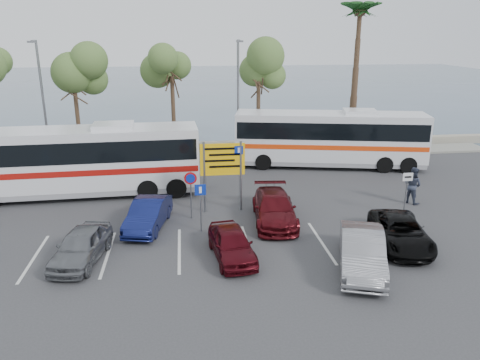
{
  "coord_description": "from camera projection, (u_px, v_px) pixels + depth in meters",
  "views": [
    {
      "loc": [
        -0.83,
        -18.82,
        8.71
      ],
      "look_at": [
        1.84,
        3.0,
        1.67
      ],
      "focal_mm": 35.0,
      "sensor_mm": 36.0,
      "label": 1
    }
  ],
  "objects": [
    {
      "name": "pedestrian_far",
      "position": [
        413.0,
        185.0,
        24.52
      ],
      "size": [
        1.12,
        1.2,
        1.96
      ],
      "primitive_type": "imported",
      "rotation": [
        0.0,
        0.0,
        2.1
      ],
      "color": "#31374A",
      "rests_on": "ground"
    },
    {
      "name": "direction_sign",
      "position": [
        223.0,
        165.0,
        22.94
      ],
      "size": [
        2.2,
        0.12,
        3.6
      ],
      "color": "slate",
      "rests_on": "ground"
    },
    {
      "name": "sign_taxi",
      "position": [
        406.0,
        188.0,
        22.66
      ],
      "size": [
        0.5,
        0.07,
        2.2
      ],
      "color": "slate",
      "rests_on": "ground"
    },
    {
      "name": "tree_mid",
      "position": [
        171.0,
        63.0,
        31.58
      ],
      "size": [
        3.2,
        3.2,
        8.0
      ],
      "color": "#382619",
      "rests_on": "kerb_strip"
    },
    {
      "name": "suv_black",
      "position": [
        401.0,
        232.0,
        19.71
      ],
      "size": [
        2.77,
        4.68,
        1.22
      ],
      "primitive_type": "imported",
      "rotation": [
        0.0,
        0.0,
        -0.18
      ],
      "color": "black",
      "rests_on": "ground"
    },
    {
      "name": "kerb_strip",
      "position": [
        196.0,
        156.0,
        33.76
      ],
      "size": [
        44.0,
        2.4,
        0.15
      ],
      "primitive_type": "cube",
      "color": "gray",
      "rests_on": "ground"
    },
    {
      "name": "sea",
      "position": [
        187.0,
        86.0,
        77.27
      ],
      "size": [
        140.0,
        140.0,
        0.0
      ],
      "primitive_type": "plane",
      "color": "#405967",
      "rests_on": "ground"
    },
    {
      "name": "car_silver_b",
      "position": [
        362.0,
        251.0,
        17.67
      ],
      "size": [
        2.88,
        4.79,
        1.49
      ],
      "primitive_type": "imported",
      "rotation": [
        0.0,
        0.0,
        -0.31
      ],
      "color": "gray",
      "rests_on": "ground"
    },
    {
      "name": "lane_markings",
      "position": [
        181.0,
        250.0,
        19.47
      ],
      "size": [
        12.02,
        4.2,
        0.01
      ],
      "primitive_type": null,
      "color": "silver",
      "rests_on": "ground"
    },
    {
      "name": "car_silver_a",
      "position": [
        81.0,
        246.0,
        18.33
      ],
      "size": [
        2.24,
        4.08,
        1.31
      ],
      "primitive_type": "imported",
      "rotation": [
        0.0,
        0.0,
        -0.19
      ],
      "color": "slate",
      "rests_on": "ground"
    },
    {
      "name": "ground",
      "position": [
        207.0,
        238.0,
        20.55
      ],
      "size": [
        120.0,
        120.0,
        0.0
      ],
      "primitive_type": "plane",
      "color": "#353538",
      "rests_on": "ground"
    },
    {
      "name": "seawall",
      "position": [
        195.0,
        146.0,
        35.58
      ],
      "size": [
        48.0,
        0.8,
        0.6
      ],
      "primitive_type": "cube",
      "color": "gray",
      "rests_on": "ground"
    },
    {
      "name": "tree_right",
      "position": [
        259.0,
        69.0,
        32.42
      ],
      "size": [
        3.2,
        3.2,
        7.4
      ],
      "color": "#382619",
      "rests_on": "kerb_strip"
    },
    {
      "name": "coach_bus_right",
      "position": [
        329.0,
        140.0,
        30.94
      ],
      "size": [
        12.59,
        5.08,
        3.84
      ],
      "color": "silver",
      "rests_on": "ground"
    },
    {
      "name": "car_maroon",
      "position": [
        274.0,
        208.0,
        22.14
      ],
      "size": [
        2.3,
        4.84,
        1.36
      ],
      "primitive_type": "imported",
      "rotation": [
        0.0,
        0.0,
        -0.08
      ],
      "color": "#530D13",
      "rests_on": "ground"
    },
    {
      "name": "car_red",
      "position": [
        232.0,
        244.0,
        18.6
      ],
      "size": [
        1.93,
        3.83,
        1.25
      ],
      "primitive_type": "imported",
      "rotation": [
        0.0,
        0.0,
        0.12
      ],
      "color": "#4C0A12",
      "rests_on": "ground"
    },
    {
      "name": "car_blue",
      "position": [
        148.0,
        214.0,
        21.46
      ],
      "size": [
        2.19,
        4.2,
        1.32
      ],
      "primitive_type": "imported",
      "rotation": [
        0.0,
        0.0,
        -0.21
      ],
      "color": "#11184F",
      "rests_on": "ground"
    },
    {
      "name": "street_lamp_left",
      "position": [
        42.0,
        96.0,
        30.77
      ],
      "size": [
        0.45,
        1.15,
        8.01
      ],
      "color": "slate",
      "rests_on": "kerb_strip"
    },
    {
      "name": "street_lamp_right",
      "position": [
        238.0,
        93.0,
        32.27
      ],
      "size": [
        0.45,
        1.15,
        8.01
      ],
      "color": "slate",
      "rests_on": "kerb_strip"
    },
    {
      "name": "coach_bus_left",
      "position": [
        80.0,
        163.0,
        25.38
      ],
      "size": [
        12.87,
        3.28,
        3.98
      ],
      "color": "silver",
      "rests_on": "ground"
    },
    {
      "name": "sign_parking",
      "position": [
        201.0,
        201.0,
        20.82
      ],
      "size": [
        0.5,
        0.07,
        2.25
      ],
      "color": "slate",
      "rests_on": "ground"
    },
    {
      "name": "palm_tree",
      "position": [
        360.0,
        13.0,
        32.1
      ],
      "size": [
        4.8,
        4.8,
        11.2
      ],
      "color": "#382619",
      "rests_on": "kerb_strip"
    },
    {
      "name": "sign_no_stop",
      "position": [
        191.0,
        188.0,
        22.25
      ],
      "size": [
        0.6,
        0.08,
        2.35
      ],
      "color": "slate",
      "rests_on": "ground"
    },
    {
      "name": "tree_left",
      "position": [
        73.0,
        73.0,
        31.03
      ],
      "size": [
        3.2,
        3.2,
        7.2
      ],
      "color": "#382619",
      "rests_on": "kerb_strip"
    }
  ]
}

